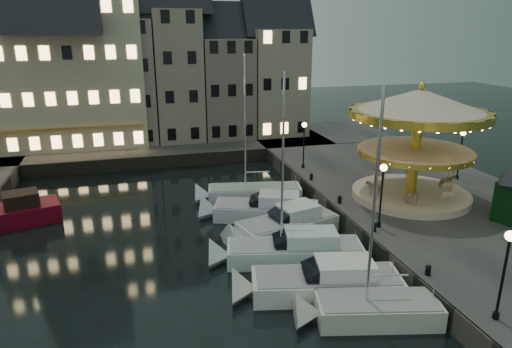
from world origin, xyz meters
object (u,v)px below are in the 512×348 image
object	(u,v)px
bollard_d	(311,176)
motorboat_e	(261,210)
motorboat_c	(288,251)
red_fishing_boat	(2,217)
streetlamp_b	(382,187)
bollard_b	(374,227)
bollard_c	(340,199)
motorboat_a	(365,311)
bollard_a	(428,270)
streetlamp_a	(506,263)
streetlamp_c	(304,138)
motorboat_b	(319,283)
motorboat_d	(283,226)
motorboat_f	(247,194)
streetlamp_d	(461,148)
carousel	(418,123)

from	to	relation	value
bollard_d	motorboat_e	bearing A→B (deg)	-145.33
motorboat_c	red_fishing_boat	distance (m)	20.47
streetlamp_b	bollard_b	bearing A→B (deg)	-140.19
bollard_c	motorboat_a	world-z (taller)	motorboat_a
bollard_a	red_fishing_boat	xyz separation A→B (m)	(-23.42, 15.69, -0.90)
streetlamp_a	streetlamp_c	distance (m)	23.50
red_fishing_boat	motorboat_b	bearing A→B (deg)	-37.66
motorboat_c	streetlamp_a	bearing A→B (deg)	-56.68
motorboat_d	motorboat_c	bearing A→B (deg)	-103.52
bollard_a	bollard_d	size ratio (longest dim) A/B	1.00
motorboat_b	streetlamp_b	bearing A→B (deg)	36.28
bollard_c	motorboat_f	bearing A→B (deg)	133.73
bollard_a	motorboat_f	distance (m)	17.13
streetlamp_a	bollard_b	size ratio (longest dim) A/B	7.32
motorboat_b	motorboat_f	distance (m)	14.52
motorboat_c	motorboat_e	distance (m)	6.74
streetlamp_d	streetlamp_c	bearing A→B (deg)	150.09
motorboat_d	motorboat_f	world-z (taller)	motorboat_f
streetlamp_b	motorboat_f	distance (m)	12.36
streetlamp_c	bollard_a	world-z (taller)	streetlamp_c
motorboat_a	motorboat_d	world-z (taller)	motorboat_a
streetlamp_d	red_fishing_boat	xyz separation A→B (m)	(-35.32, 2.69, -3.31)
red_fishing_boat	motorboat_f	bearing A→B (deg)	1.62
bollard_c	motorboat_d	bearing A→B (deg)	-163.67
bollard_d	red_fishing_boat	distance (m)	23.44
streetlamp_b	bollard_b	world-z (taller)	streetlamp_b
streetlamp_c	motorboat_b	world-z (taller)	streetlamp_c
streetlamp_c	motorboat_e	world-z (taller)	streetlamp_c
motorboat_a	motorboat_e	bearing A→B (deg)	96.09
bollard_d	bollard_b	bearing A→B (deg)	-90.00
motorboat_f	carousel	xyz separation A→B (m)	(10.99, -6.11, 6.41)
streetlamp_b	motorboat_a	bearing A→B (deg)	-123.28
streetlamp_c	bollard_d	distance (m)	4.29
streetlamp_d	motorboat_f	size ratio (longest dim) A/B	0.37
streetlamp_a	red_fishing_boat	size ratio (longest dim) A/B	0.50
streetlamp_b	streetlamp_c	size ratio (longest dim) A/B	1.00
motorboat_a	carousel	size ratio (longest dim) A/B	1.17
bollard_a	motorboat_b	xyz separation A→B (m)	(-5.28, 1.69, -0.96)
motorboat_b	motorboat_f	xyz separation A→B (m)	(-0.17, 14.51, -0.12)
streetlamp_a	streetlamp_b	xyz separation A→B (m)	(0.00, 10.00, 0.00)
bollard_c	carousel	world-z (taller)	carousel
bollard_a	bollard_b	bearing A→B (deg)	90.00
carousel	motorboat_c	bearing A→B (deg)	-157.78
motorboat_c	red_fishing_boat	bearing A→B (deg)	150.21
bollard_a	carousel	size ratio (longest dim) A/B	0.06
streetlamp_b	motorboat_e	distance (m)	9.31
streetlamp_a	bollard_c	distance (m)	14.71
motorboat_f	streetlamp_d	bearing A→B (deg)	-10.45
bollard_a	red_fishing_boat	bearing A→B (deg)	146.18
streetlamp_c	red_fishing_boat	size ratio (longest dim) A/B	0.50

